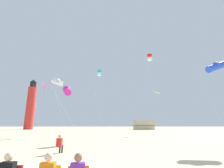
{
  "coord_description": "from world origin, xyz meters",
  "views": [
    {
      "loc": [
        1.8,
        -6.67,
        1.85
      ],
      "look_at": [
        1.87,
        8.83,
        5.64
      ],
      "focal_mm": 26.06,
      "sensor_mm": 36.0,
      "label": 1
    }
  ],
  "objects_px": {
    "kite_flyer_standing": "(59,143)",
    "kite_diamond_gold": "(156,94)",
    "lighthouse_distant": "(30,105)",
    "rv_van_tan": "(143,125)",
    "kite_box_cyan": "(99,73)",
    "kite_tube_white": "(56,82)",
    "kite_diamond_rainbow": "(43,87)",
    "kite_tube_magenta": "(66,90)",
    "kite_tube_blue": "(215,67)",
    "kite_box_scarlet": "(149,58)"
  },
  "relations": [
    {
      "from": "kite_flyer_standing",
      "to": "kite_diamond_gold",
      "type": "height_order",
      "value": "kite_diamond_gold"
    },
    {
      "from": "kite_tube_white",
      "to": "kite_box_cyan",
      "type": "xyz_separation_m",
      "value": [
        5.02,
        9.64,
        4.33
      ]
    },
    {
      "from": "rv_van_tan",
      "to": "kite_box_scarlet",
      "type": "bearing_deg",
      "value": -99.77
    },
    {
      "from": "kite_diamond_gold",
      "to": "lighthouse_distant",
      "type": "bearing_deg",
      "value": 146.4
    },
    {
      "from": "kite_flyer_standing",
      "to": "kite_box_scarlet",
      "type": "height_order",
      "value": "kite_box_scarlet"
    },
    {
      "from": "kite_tube_white",
      "to": "kite_tube_magenta",
      "type": "relative_size",
      "value": 1.34
    },
    {
      "from": "kite_tube_white",
      "to": "kite_tube_blue",
      "type": "xyz_separation_m",
      "value": [
        18.48,
        -5.66,
        0.19
      ]
    },
    {
      "from": "kite_diamond_rainbow",
      "to": "kite_tube_magenta",
      "type": "height_order",
      "value": "kite_diamond_rainbow"
    },
    {
      "from": "kite_diamond_rainbow",
      "to": "kite_tube_magenta",
      "type": "bearing_deg",
      "value": -35.49
    },
    {
      "from": "rv_van_tan",
      "to": "kite_box_cyan",
      "type": "bearing_deg",
      "value": -122.73
    },
    {
      "from": "kite_tube_blue",
      "to": "kite_tube_magenta",
      "type": "height_order",
      "value": "kite_tube_blue"
    },
    {
      "from": "kite_box_scarlet",
      "to": "kite_tube_blue",
      "type": "relative_size",
      "value": 1.65
    },
    {
      "from": "kite_box_cyan",
      "to": "kite_diamond_rainbow",
      "type": "bearing_deg",
      "value": -117.71
    },
    {
      "from": "kite_box_scarlet",
      "to": "rv_van_tan",
      "type": "relative_size",
      "value": 2.11
    },
    {
      "from": "kite_box_cyan",
      "to": "rv_van_tan",
      "type": "relative_size",
      "value": 1.9
    },
    {
      "from": "kite_diamond_rainbow",
      "to": "kite_box_scarlet",
      "type": "distance_m",
      "value": 17.95
    },
    {
      "from": "kite_flyer_standing",
      "to": "kite_diamond_rainbow",
      "type": "height_order",
      "value": "kite_diamond_rainbow"
    },
    {
      "from": "kite_diamond_gold",
      "to": "kite_tube_blue",
      "type": "bearing_deg",
      "value": -81.12
    },
    {
      "from": "kite_box_cyan",
      "to": "rv_van_tan",
      "type": "distance_m",
      "value": 26.94
    },
    {
      "from": "kite_flyer_standing",
      "to": "kite_tube_white",
      "type": "xyz_separation_m",
      "value": [
        -4.2,
        10.63,
        6.86
      ]
    },
    {
      "from": "rv_van_tan",
      "to": "kite_diamond_rainbow",
      "type": "bearing_deg",
      "value": -121.87
    },
    {
      "from": "kite_diamond_rainbow",
      "to": "kite_tube_white",
      "type": "xyz_separation_m",
      "value": [
        0.98,
        1.78,
        1.12
      ]
    },
    {
      "from": "kite_diamond_rainbow",
      "to": "kite_tube_white",
      "type": "height_order",
      "value": "kite_tube_white"
    },
    {
      "from": "kite_tube_white",
      "to": "kite_diamond_gold",
      "type": "bearing_deg",
      "value": 29.15
    },
    {
      "from": "kite_flyer_standing",
      "to": "kite_tube_blue",
      "type": "bearing_deg",
      "value": -154.39
    },
    {
      "from": "kite_tube_blue",
      "to": "kite_flyer_standing",
      "type": "bearing_deg",
      "value": -160.81
    },
    {
      "from": "kite_diamond_rainbow",
      "to": "lighthouse_distant",
      "type": "height_order",
      "value": "lighthouse_distant"
    },
    {
      "from": "kite_diamond_gold",
      "to": "kite_tube_magenta",
      "type": "distance_m",
      "value": 19.15
    },
    {
      "from": "kite_diamond_rainbow",
      "to": "lighthouse_distant",
      "type": "bearing_deg",
      "value": 118.4
    },
    {
      "from": "kite_diamond_gold",
      "to": "kite_diamond_rainbow",
      "type": "bearing_deg",
      "value": -147.79
    },
    {
      "from": "kite_box_scarlet",
      "to": "rv_van_tan",
      "type": "height_order",
      "value": "kite_box_scarlet"
    },
    {
      "from": "kite_tube_blue",
      "to": "lighthouse_distant",
      "type": "distance_m",
      "value": 54.29
    },
    {
      "from": "kite_diamond_rainbow",
      "to": "kite_tube_blue",
      "type": "height_order",
      "value": "kite_tube_blue"
    },
    {
      "from": "kite_box_scarlet",
      "to": "kite_flyer_standing",
      "type": "bearing_deg",
      "value": -122.69
    },
    {
      "from": "kite_tube_blue",
      "to": "kite_diamond_rainbow",
      "type": "bearing_deg",
      "value": 168.73
    },
    {
      "from": "kite_tube_magenta",
      "to": "kite_tube_white",
      "type": "bearing_deg",
      "value": 121.15
    },
    {
      "from": "kite_diamond_gold",
      "to": "kite_tube_magenta",
      "type": "bearing_deg",
      "value": -135.34
    },
    {
      "from": "kite_tube_magenta",
      "to": "lighthouse_distant",
      "type": "relative_size",
      "value": 0.36
    },
    {
      "from": "lighthouse_distant",
      "to": "kite_box_cyan",
      "type": "bearing_deg",
      "value": -43.21
    },
    {
      "from": "kite_flyer_standing",
      "to": "kite_diamond_gold",
      "type": "distance_m",
      "value": 24.0
    },
    {
      "from": "kite_diamond_rainbow",
      "to": "kite_box_cyan",
      "type": "bearing_deg",
      "value": 62.29
    },
    {
      "from": "kite_tube_white",
      "to": "kite_diamond_gold",
      "type": "relative_size",
      "value": 1.04
    },
    {
      "from": "rv_van_tan",
      "to": "kite_flyer_standing",
      "type": "bearing_deg",
      "value": -110.22
    },
    {
      "from": "kite_flyer_standing",
      "to": "kite_diamond_rainbow",
      "type": "relative_size",
      "value": 0.17
    },
    {
      "from": "kite_tube_blue",
      "to": "kite_box_cyan",
      "type": "bearing_deg",
      "value": 131.33
    },
    {
      "from": "kite_tube_white",
      "to": "kite_box_scarlet",
      "type": "height_order",
      "value": "kite_box_scarlet"
    },
    {
      "from": "kite_diamond_rainbow",
      "to": "kite_diamond_gold",
      "type": "distance_m",
      "value": 20.31
    },
    {
      "from": "kite_diamond_rainbow",
      "to": "kite_diamond_gold",
      "type": "relative_size",
      "value": 0.86
    },
    {
      "from": "lighthouse_distant",
      "to": "rv_van_tan",
      "type": "distance_m",
      "value": 37.86
    },
    {
      "from": "kite_tube_white",
      "to": "kite_tube_magenta",
      "type": "distance_m",
      "value": 5.51
    }
  ]
}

